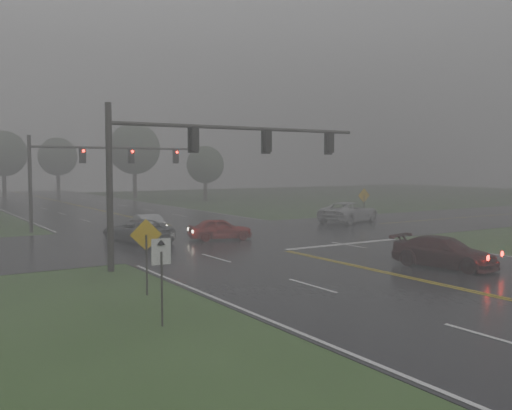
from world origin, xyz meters
TOP-DOWN VIEW (x-y plane):
  - main_road at (0.00, 20.00)m, footprint 18.00×160.00m
  - cross_street at (0.00, 22.00)m, footprint 120.00×14.00m
  - stop_bar at (4.50, 14.40)m, footprint 8.50×0.50m
  - sedan_maroon at (3.22, 5.87)m, footprint 3.11×5.29m
  - sedan_red at (-0.80, 20.27)m, footprint 4.37×2.66m
  - sedan_silver at (-3.74, 25.67)m, footprint 1.67×4.33m
  - car_grey at (-5.73, 21.98)m, footprint 3.62×5.59m
  - pickup_white at (13.72, 24.27)m, footprint 6.76×4.65m
  - signal_gantry_near at (-5.74, 13.47)m, footprint 14.36×0.33m
  - signal_gantry_far at (-6.24, 31.20)m, footprint 12.76×0.35m
  - sign_diamond_west at (-10.61, 8.09)m, footprint 1.16×0.28m
  - sign_arrow_white at (-11.76, 3.96)m, footprint 0.59×0.11m
  - sign_diamond_east at (14.60, 23.43)m, footprint 1.20×0.12m
  - tree_ne_a at (11.20, 67.74)m, footprint 7.42×7.42m
  - tree_n_mid at (-4.62, 79.55)m, footprint 6.76×6.76m
  - tree_e_near at (17.10, 56.90)m, footprint 5.04×5.04m
  - tree_n_far at (5.08, 87.67)m, footprint 6.45×6.45m

SIDE VIEW (x-z plane):
  - main_road at x=0.00m, z-range -0.01..0.01m
  - cross_street at x=0.00m, z-range -0.01..0.01m
  - stop_bar at x=4.50m, z-range 0.00..0.00m
  - sedan_maroon at x=3.22m, z-range -0.72..0.72m
  - sedan_red at x=-0.80m, z-range -0.70..0.70m
  - sedan_silver at x=-3.74m, z-range -0.70..0.70m
  - car_grey at x=-5.73m, z-range -0.72..0.72m
  - pickup_white at x=13.72m, z-range -0.86..0.86m
  - sign_arrow_white at x=-11.76m, z-range 0.52..3.16m
  - sign_diamond_west at x=-10.61m, z-range 0.49..3.33m
  - sign_diamond_east at x=14.60m, z-range 0.50..3.40m
  - tree_e_near at x=17.10m, z-range 1.16..8.56m
  - signal_gantry_far at x=-6.24m, z-range 1.42..8.37m
  - signal_gantry_near at x=-5.74m, z-range 1.56..9.15m
  - tree_n_far at x=5.08m, z-range 1.49..10.97m
  - tree_n_mid at x=-4.62m, z-range 1.57..11.50m
  - tree_ne_a at x=11.20m, z-range 1.72..12.63m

